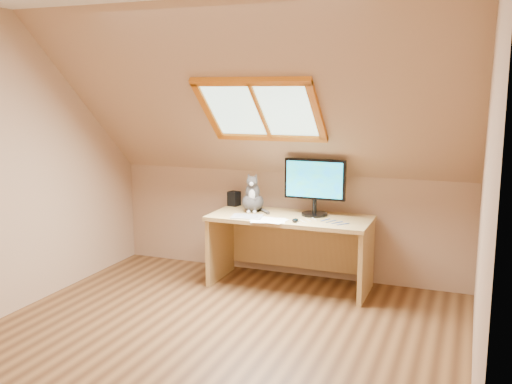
% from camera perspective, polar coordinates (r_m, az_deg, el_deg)
% --- Properties ---
extents(ground, '(3.50, 3.50, 0.00)m').
position_cam_1_polar(ground, '(4.20, -4.77, -14.99)').
color(ground, brown).
rests_on(ground, ground).
extents(room_shell, '(3.52, 3.52, 2.41)m').
position_cam_1_polar(room_shell, '(3.74, -5.71, 4.70)').
color(room_shell, tan).
rests_on(room_shell, ground).
extents(desk, '(1.45, 0.64, 0.66)m').
position_cam_1_polar(desk, '(5.26, 3.63, -4.52)').
color(desk, tan).
rests_on(desk, ground).
extents(monitor, '(0.56, 0.24, 0.51)m').
position_cam_1_polar(monitor, '(5.14, 5.90, 0.87)').
color(monitor, black).
rests_on(monitor, desk).
extents(cat, '(0.25, 0.28, 0.37)m').
position_cam_1_polar(cat, '(5.32, -0.33, -0.56)').
color(cat, '#413C39').
rests_on(cat, desk).
extents(desk_speaker, '(0.12, 0.12, 0.14)m').
position_cam_1_polar(desk_speaker, '(5.59, -2.22, -0.66)').
color(desk_speaker, black).
rests_on(desk_speaker, desk).
extents(graphics_tablet, '(0.30, 0.24, 0.01)m').
position_cam_1_polar(graphics_tablet, '(5.09, -0.90, -2.48)').
color(graphics_tablet, '#B2B2B7').
rests_on(graphics_tablet, desk).
extents(mouse, '(0.06, 0.10, 0.03)m').
position_cam_1_polar(mouse, '(4.92, 3.94, -2.84)').
color(mouse, black).
rests_on(mouse, desk).
extents(papers, '(0.33, 0.27, 0.00)m').
position_cam_1_polar(papers, '(4.94, 1.48, -2.93)').
color(papers, white).
rests_on(papers, desk).
extents(cables, '(0.51, 0.26, 0.01)m').
position_cam_1_polar(cables, '(4.95, 6.70, -2.95)').
color(cables, silver).
rests_on(cables, desk).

